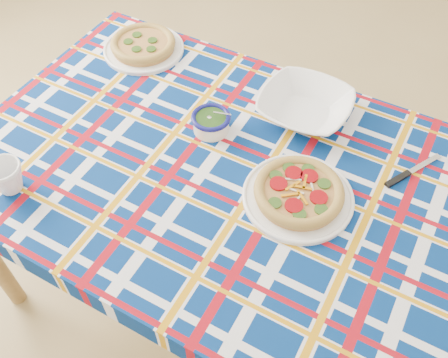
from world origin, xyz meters
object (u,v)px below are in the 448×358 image
at_px(pesto_bowl, 211,121).
at_px(mug, 7,178).
at_px(main_focaccia_plate, 299,192).
at_px(dining_table, 233,188).
at_px(serving_bowl, 305,107).

xyz_separation_m(pesto_bowl, mug, (-0.36, -0.40, 0.01)).
height_order(main_focaccia_plate, pesto_bowl, pesto_bowl).
bearing_deg(dining_table, main_focaccia_plate, 0.19).
distance_m(pesto_bowl, serving_bowl, 0.27).
relative_size(pesto_bowl, mug, 1.22).
bearing_deg(serving_bowl, mug, -135.74).
bearing_deg(serving_bowl, dining_table, -108.54).
relative_size(main_focaccia_plate, pesto_bowl, 2.60).
bearing_deg(mug, main_focaccia_plate, 34.30).
height_order(pesto_bowl, mug, mug).
distance_m(dining_table, pesto_bowl, 0.19).
height_order(main_focaccia_plate, serving_bowl, serving_bowl).
xyz_separation_m(serving_bowl, mug, (-0.58, -0.56, 0.01)).
height_order(dining_table, main_focaccia_plate, main_focaccia_plate).
bearing_deg(pesto_bowl, dining_table, -43.74).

